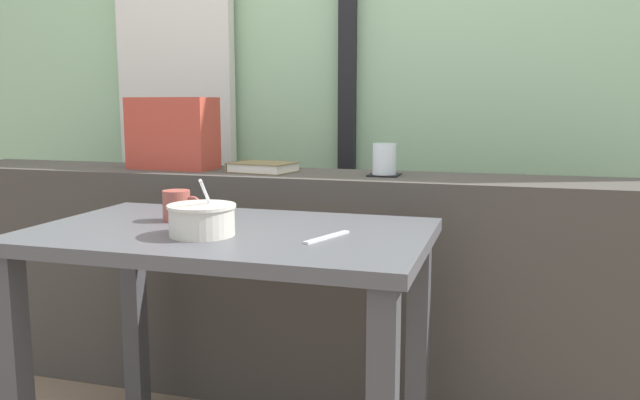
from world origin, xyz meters
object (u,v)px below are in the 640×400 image
juice_glass (384,160)px  closed_book (262,167)px  breakfast_table (229,275)px  fork_utensil (327,237)px  throw_pillow (173,133)px  soup_bowl (202,220)px  ceramic_mug (177,206)px  coaster_square (384,175)px

juice_glass → closed_book: juice_glass is taller
breakfast_table → fork_utensil: bearing=-8.4°
throw_pillow → soup_bowl: 0.85m
ceramic_mug → soup_bowl: bearing=-45.7°
breakfast_table → closed_book: 0.64m
coaster_square → juice_glass: juice_glass is taller
throw_pillow → fork_utensil: bearing=-39.5°
soup_bowl → juice_glass: bearing=64.6°
juice_glass → fork_utensil: juice_glass is taller
throw_pillow → closed_book: bearing=-0.9°
breakfast_table → throw_pillow: throw_pillow is taller
coaster_square → breakfast_table: bearing=-117.0°
ceramic_mug → throw_pillow: bearing=120.1°
closed_book → throw_pillow: bearing=179.1°
juice_glass → soup_bowl: size_ratio=0.61×
breakfast_table → soup_bowl: soup_bowl is taller
closed_book → throw_pillow: size_ratio=0.75×
juice_glass → fork_utensil: size_ratio=0.61×
throw_pillow → juice_glass: bearing=-0.3°
closed_book → throw_pillow: 0.37m
fork_utensil → closed_book: bearing=143.5°
coaster_square → soup_bowl: 0.76m
closed_book → ceramic_mug: bearing=-95.3°
breakfast_table → soup_bowl: bearing=-104.3°
coaster_square → fork_utensil: (-0.02, -0.63, -0.08)m
juice_glass → fork_utensil: 0.64m
breakfast_table → juice_glass: size_ratio=9.98×
juice_glass → soup_bowl: bearing=-115.4°
juice_glass → throw_pillow: size_ratio=0.32×
closed_book → ceramic_mug: (-0.05, -0.52, -0.06)m
soup_bowl → throw_pillow: bearing=123.9°
breakfast_table → closed_book: closed_book is taller
coaster_square → ceramic_mug: bearing=-132.7°
throw_pillow → soup_bowl: (0.46, -0.69, -0.18)m
breakfast_table → coaster_square: size_ratio=10.31×
fork_utensil → ceramic_mug: size_ratio=1.50×
soup_bowl → ceramic_mug: bearing=134.3°
ceramic_mug → closed_book: bearing=84.7°
ceramic_mug → breakfast_table: bearing=-19.9°
breakfast_table → coaster_square: coaster_square is taller
breakfast_table → throw_pillow: size_ratio=3.22×
juice_glass → closed_book: 0.43m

